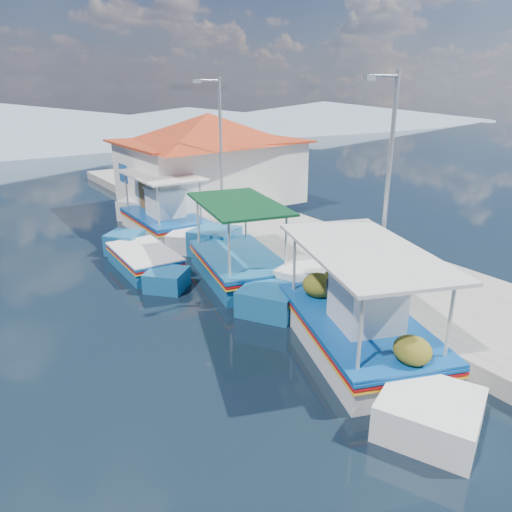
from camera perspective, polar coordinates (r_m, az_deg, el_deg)
ground at (r=10.48m, az=4.72°, el=-16.07°), size 160.00×160.00×0.00m
quay at (r=17.91m, az=7.69°, el=0.30°), size 5.00×44.00×0.50m
bollards at (r=15.96m, az=3.84°, el=-0.46°), size 0.20×17.20×0.30m
main_caique at (r=12.03m, az=11.65°, el=-8.31°), size 4.45×8.23×2.88m
caique_green_canopy at (r=16.06m, az=-2.29°, el=-1.13°), size 3.39×7.58×2.90m
caique_blue_hull at (r=17.34m, az=-13.27°, el=-0.60°), size 1.83×5.88×1.05m
caique_far at (r=21.55m, az=-11.05°, el=4.19°), size 2.50×8.19×2.87m
harbor_building at (r=24.74m, az=-5.60°, el=11.71°), size 10.49×10.49×4.40m
lamp_post_near at (r=13.32m, az=15.28°, el=9.17°), size 1.21×0.14×6.00m
lamp_post_far at (r=20.32m, az=-4.47°, el=13.13°), size 1.21×0.14×6.00m
mountain_ridge at (r=63.86m, az=-23.70°, el=14.29°), size 171.40×96.00×5.50m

